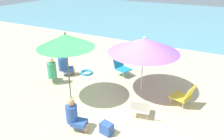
# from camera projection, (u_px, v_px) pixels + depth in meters

# --- Properties ---
(ground_plane) EXTENTS (40.00, 40.00, 0.00)m
(ground_plane) POSITION_uv_depth(u_px,v_px,m) (124.00, 97.00, 6.62)
(ground_plane) COLOR #D3BC8C
(sea_water) EXTENTS (40.00, 16.00, 0.01)m
(sea_water) POSITION_uv_depth(u_px,v_px,m) (196.00, 19.00, 17.37)
(sea_water) COLOR #5693A3
(sea_water) RESTS_ON ground_plane
(umbrella_purple) EXTENTS (2.15, 2.15, 1.81)m
(umbrella_purple) POSITION_uv_depth(u_px,v_px,m) (144.00, 45.00, 6.35)
(umbrella_purple) COLOR silver
(umbrella_purple) RESTS_ON ground_plane
(umbrella_green) EXTENTS (1.60, 1.60, 2.05)m
(umbrella_green) POSITION_uv_depth(u_px,v_px,m) (66.00, 41.00, 5.85)
(umbrella_green) COLOR #4C4C51
(umbrella_green) RESTS_ON ground_plane
(beach_chair_a) EXTENTS (0.72, 0.63, 0.66)m
(beach_chair_a) POSITION_uv_depth(u_px,v_px,m) (121.00, 66.00, 7.92)
(beach_chair_a) COLOR teal
(beach_chair_a) RESTS_ON ground_plane
(beach_chair_b) EXTENTS (0.60, 0.65, 0.63)m
(beach_chair_b) POSITION_uv_depth(u_px,v_px,m) (141.00, 107.00, 5.59)
(beach_chair_b) COLOR white
(beach_chair_b) RESTS_ON ground_plane
(beach_chair_c) EXTENTS (0.69, 0.63, 0.69)m
(beach_chair_c) POSITION_uv_depth(u_px,v_px,m) (185.00, 95.00, 6.08)
(beach_chair_c) COLOR gold
(beach_chair_c) RESTS_ON ground_plane
(person_a) EXTENTS (0.56, 0.53, 0.90)m
(person_a) POSITION_uv_depth(u_px,v_px,m) (64.00, 64.00, 7.84)
(person_a) COLOR #2D519E
(person_a) RESTS_ON ground_plane
(person_b) EXTENTS (0.53, 0.35, 0.86)m
(person_b) POSITION_uv_depth(u_px,v_px,m) (74.00, 115.00, 5.12)
(person_b) COLOR #2D519E
(person_b) RESTS_ON ground_plane
(person_c) EXTENTS (0.51, 0.51, 0.97)m
(person_c) POSITION_uv_depth(u_px,v_px,m) (52.00, 70.00, 7.29)
(person_c) COLOR #389970
(person_c) RESTS_ON ground_plane
(swim_ring) EXTENTS (0.48, 0.48, 0.08)m
(swim_ring) POSITION_uv_depth(u_px,v_px,m) (86.00, 72.00, 8.16)
(swim_ring) COLOR #238CD8
(swim_ring) RESTS_ON ground_plane
(beach_bag) EXTENTS (0.33, 0.26, 0.29)m
(beach_bag) POSITION_uv_depth(u_px,v_px,m) (107.00, 128.00, 5.11)
(beach_bag) COLOR #2D519E
(beach_bag) RESTS_ON ground_plane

